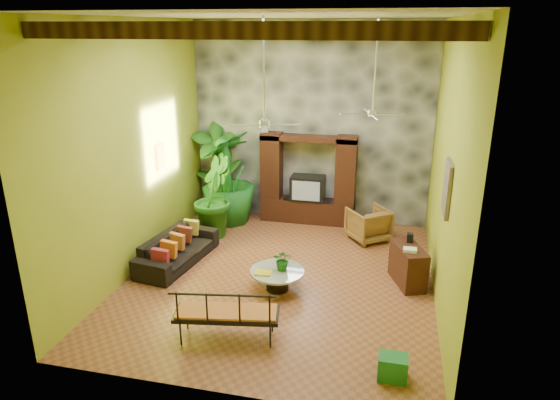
% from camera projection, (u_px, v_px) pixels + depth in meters
% --- Properties ---
extents(ground, '(7.00, 7.00, 0.00)m').
position_uv_depth(ground, '(280.00, 277.00, 10.16)').
color(ground, brown).
rests_on(ground, ground).
extents(ceiling, '(6.00, 7.00, 0.02)m').
position_uv_depth(ceiling, '(281.00, 15.00, 8.50)').
color(ceiling, silver).
rests_on(ceiling, back_wall).
extents(back_wall, '(6.00, 0.02, 5.00)m').
position_uv_depth(back_wall, '(311.00, 124.00, 12.55)').
color(back_wall, olive).
rests_on(back_wall, ground).
extents(left_wall, '(0.02, 7.00, 5.00)m').
position_uv_depth(left_wall, '(134.00, 149.00, 9.96)').
color(left_wall, olive).
rests_on(left_wall, ground).
extents(right_wall, '(0.02, 7.00, 5.00)m').
position_uv_depth(right_wall, '(448.00, 167.00, 8.70)').
color(right_wall, olive).
rests_on(right_wall, ground).
extents(stone_accent_wall, '(5.98, 0.10, 4.98)m').
position_uv_depth(stone_accent_wall, '(311.00, 124.00, 12.50)').
color(stone_accent_wall, '#34373B').
rests_on(stone_accent_wall, ground).
extents(ceiling_beams, '(5.95, 5.36, 0.22)m').
position_uv_depth(ceiling_beams, '(281.00, 29.00, 8.58)').
color(ceiling_beams, '#3E2414').
rests_on(ceiling_beams, ceiling).
extents(entertainment_center, '(2.40, 0.55, 2.30)m').
position_uv_depth(entertainment_center, '(308.00, 186.00, 12.72)').
color(entertainment_center, black).
rests_on(entertainment_center, ground).
extents(ceiling_fan_front, '(1.28, 1.28, 1.86)m').
position_uv_depth(ceiling_fan_front, '(264.00, 112.00, 8.71)').
color(ceiling_fan_front, '#BABBBF').
rests_on(ceiling_fan_front, ceiling).
extents(ceiling_fan_back, '(1.28, 1.28, 1.86)m').
position_uv_depth(ceiling_fan_back, '(373.00, 103.00, 9.80)').
color(ceiling_fan_back, '#BABBBF').
rests_on(ceiling_fan_back, ceiling).
extents(wall_art_mask, '(0.06, 0.32, 0.55)m').
position_uv_depth(wall_art_mask, '(160.00, 157.00, 11.01)').
color(wall_art_mask, yellow).
rests_on(wall_art_mask, left_wall).
extents(wall_art_painting, '(0.06, 0.70, 0.90)m').
position_uv_depth(wall_art_painting, '(447.00, 188.00, 8.22)').
color(wall_art_painting, '#244B85').
rests_on(wall_art_painting, right_wall).
extents(sofa, '(1.17, 2.28, 0.64)m').
position_uv_depth(sofa, '(177.00, 249.00, 10.67)').
color(sofa, black).
rests_on(sofa, ground).
extents(wicker_armchair, '(1.19, 1.20, 0.79)m').
position_uv_depth(wicker_armchair, '(368.00, 224.00, 11.79)').
color(wicker_armchair, olive).
rests_on(wicker_armchair, ground).
extents(tall_plant_a, '(1.60, 1.40, 2.54)m').
position_uv_depth(tall_plant_a, '(218.00, 170.00, 13.06)').
color(tall_plant_a, '#1F5616').
rests_on(tall_plant_a, ground).
extents(tall_plant_b, '(1.10, 1.25, 1.96)m').
position_uv_depth(tall_plant_b, '(213.00, 196.00, 11.90)').
color(tall_plant_b, '#1C5D18').
rests_on(tall_plant_b, ground).
extents(tall_plant_c, '(1.69, 1.69, 2.39)m').
position_uv_depth(tall_plant_c, '(229.00, 177.00, 12.64)').
color(tall_plant_c, '#1B671E').
rests_on(tall_plant_c, ground).
extents(coffee_table, '(1.05, 1.05, 0.40)m').
position_uv_depth(coffee_table, '(277.00, 277.00, 9.60)').
color(coffee_table, black).
rests_on(coffee_table, ground).
extents(centerpiece_plant, '(0.41, 0.36, 0.42)m').
position_uv_depth(centerpiece_plant, '(283.00, 260.00, 9.52)').
color(centerpiece_plant, '#1C5E18').
rests_on(centerpiece_plant, coffee_table).
extents(yellow_tray, '(0.33, 0.25, 0.03)m').
position_uv_depth(yellow_tray, '(263.00, 273.00, 9.42)').
color(yellow_tray, '#FFF31B').
rests_on(yellow_tray, coffee_table).
extents(iron_bench, '(1.76, 0.88, 0.57)m').
position_uv_depth(iron_bench, '(225.00, 312.00, 7.93)').
color(iron_bench, black).
rests_on(iron_bench, ground).
extents(side_console, '(0.76, 1.07, 0.78)m').
position_uv_depth(side_console, '(408.00, 265.00, 9.78)').
color(side_console, '#3B1B12').
rests_on(side_console, ground).
extents(green_bin, '(0.42, 0.32, 0.37)m').
position_uv_depth(green_bin, '(393.00, 367.00, 7.18)').
color(green_bin, '#1E7122').
rests_on(green_bin, ground).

